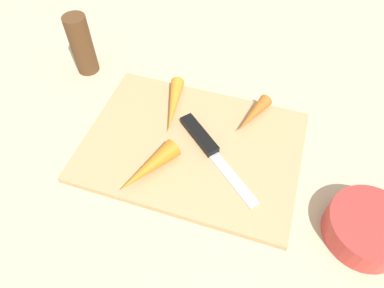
# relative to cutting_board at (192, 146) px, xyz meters

# --- Properties ---
(ground_plane) EXTENTS (1.40, 1.40, 0.00)m
(ground_plane) POSITION_rel_cutting_board_xyz_m (0.00, 0.00, -0.01)
(ground_plane) COLOR #C6B793
(cutting_board) EXTENTS (0.36, 0.26, 0.01)m
(cutting_board) POSITION_rel_cutting_board_xyz_m (0.00, 0.00, 0.00)
(cutting_board) COLOR tan
(cutting_board) RESTS_ON ground_plane
(knife) EXTENTS (0.17, 0.14, 0.01)m
(knife) POSITION_rel_cutting_board_xyz_m (0.02, 0.01, 0.01)
(knife) COLOR #B7B7BC
(knife) RESTS_ON cutting_board
(carrot_longest) EXTENTS (0.05, 0.13, 0.03)m
(carrot_longest) POSITION_rel_cutting_board_xyz_m (-0.06, 0.06, 0.02)
(carrot_longest) COLOR orange
(carrot_longest) RESTS_ON cutting_board
(carrot_shortest) EXTENTS (0.05, 0.09, 0.02)m
(carrot_shortest) POSITION_rel_cutting_board_xyz_m (0.08, 0.08, 0.02)
(carrot_shortest) COLOR orange
(carrot_shortest) RESTS_ON cutting_board
(carrot_medium) EXTENTS (0.08, 0.11, 0.03)m
(carrot_medium) POSITION_rel_cutting_board_xyz_m (-0.05, -0.08, 0.02)
(carrot_medium) COLOR orange
(carrot_medium) RESTS_ON cutting_board
(small_bowl) EXTENTS (0.12, 0.12, 0.04)m
(small_bowl) POSITION_rel_cutting_board_xyz_m (0.28, -0.07, 0.02)
(small_bowl) COLOR red
(small_bowl) RESTS_ON ground_plane
(pepper_grinder) EXTENTS (0.04, 0.04, 0.12)m
(pepper_grinder) POSITION_rel_cutting_board_xyz_m (-0.27, 0.13, 0.05)
(pepper_grinder) COLOR brown
(pepper_grinder) RESTS_ON ground_plane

